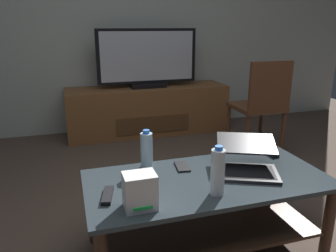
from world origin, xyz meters
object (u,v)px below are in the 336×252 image
(media_cabinet, at_px, (148,110))
(laptop, at_px, (247,160))
(television, at_px, (147,60))
(coffee_table, at_px, (207,201))
(dining_chair, at_px, (261,103))
(water_bottle_near, at_px, (147,150))
(water_bottle_far, at_px, (218,172))
(cell_phone, at_px, (182,166))
(soundbar_remote, at_px, (108,195))
(tv_remote, at_px, (269,152))
(router_box, at_px, (140,191))

(media_cabinet, relative_size, laptop, 3.94)
(television, bearing_deg, laptop, -88.77)
(coffee_table, distance_m, dining_chair, 1.59)
(water_bottle_near, distance_m, water_bottle_far, 0.48)
(laptop, bearing_deg, television, 91.23)
(media_cabinet, relative_size, water_bottle_near, 8.26)
(dining_chair, bearing_deg, cell_phone, -138.90)
(cell_phone, relative_size, soundbar_remote, 0.88)
(tv_remote, bearing_deg, soundbar_remote, -168.45)
(coffee_table, distance_m, television, 2.24)
(laptop, bearing_deg, media_cabinet, 91.21)
(coffee_table, bearing_deg, tv_remote, 22.24)
(router_box, bearing_deg, cell_phone, 47.73)
(soundbar_remote, bearing_deg, tv_remote, 27.06)
(router_box, distance_m, water_bottle_far, 0.38)
(soundbar_remote, bearing_deg, router_box, -33.68)
(router_box, bearing_deg, dining_chair, 42.70)
(coffee_table, distance_m, water_bottle_far, 0.31)
(dining_chair, height_order, soundbar_remote, dining_chair)
(dining_chair, bearing_deg, media_cabinet, 130.36)
(router_box, bearing_deg, laptop, 18.08)
(laptop, xyz_separation_m, router_box, (-0.66, -0.21, 0.02))
(dining_chair, relative_size, water_bottle_near, 4.13)
(tv_remote, bearing_deg, dining_chair, 57.99)
(laptop, distance_m, soundbar_remote, 0.79)
(media_cabinet, bearing_deg, cell_phone, -98.08)
(coffee_table, relative_size, router_box, 7.86)
(dining_chair, height_order, tv_remote, dining_chair)
(router_box, height_order, soundbar_remote, router_box)
(soundbar_remote, bearing_deg, water_bottle_near, 60.88)
(media_cabinet, xyz_separation_m, water_bottle_far, (-0.23, -2.35, 0.29))
(media_cabinet, relative_size, water_bottle_far, 7.45)
(tv_remote, bearing_deg, cell_phone, -178.67)
(media_cabinet, bearing_deg, soundbar_remote, -108.31)
(water_bottle_near, distance_m, cell_phone, 0.23)
(cell_phone, xyz_separation_m, tv_remote, (0.60, 0.04, 0.01))
(cell_phone, bearing_deg, tv_remote, 10.68)
(router_box, height_order, cell_phone, router_box)
(laptop, bearing_deg, dining_chair, 54.53)
(water_bottle_far, bearing_deg, television, 84.38)
(coffee_table, height_order, water_bottle_near, water_bottle_near)
(laptop, bearing_deg, router_box, -161.92)
(router_box, relative_size, water_bottle_near, 0.74)
(media_cabinet, bearing_deg, tv_remote, -81.05)
(television, bearing_deg, coffee_table, -95.30)
(media_cabinet, height_order, dining_chair, dining_chair)
(router_box, xyz_separation_m, water_bottle_far, (0.38, 0.01, 0.03))
(television, height_order, water_bottle_near, television)
(television, height_order, router_box, television)
(water_bottle_far, bearing_deg, cell_phone, 99.25)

